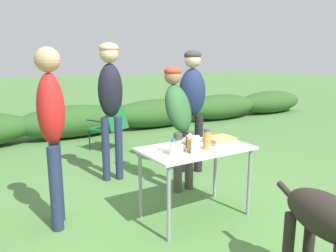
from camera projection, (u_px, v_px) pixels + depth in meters
ground_plane at (195, 216)px, 3.42m from camera, size 60.00×60.00×0.00m
shrub_hedge at (74, 121)px, 6.86m from camera, size 14.40×0.90×0.67m
folding_table at (196, 155)px, 3.28m from camera, size 1.10×0.64×0.74m
food_tray at (219, 140)px, 3.47m from camera, size 0.33×0.26×0.06m
plate_stack at (173, 148)px, 3.18m from camera, size 0.25×0.25×0.03m
mixing_bowl at (191, 141)px, 3.36m from camera, size 0.19×0.19×0.09m
paper_cup_stack at (195, 145)px, 3.02m from camera, size 0.08×0.08×0.17m
spice_jar at (207, 139)px, 3.19m from camera, size 0.08×0.08×0.21m
relish_jar at (190, 145)px, 3.09m from camera, size 0.06×0.06×0.14m
mayo_bottle at (173, 147)px, 2.98m from camera, size 0.08×0.08×0.17m
ketchup_bottle at (190, 141)px, 3.22m from camera, size 0.08×0.08×0.16m
standing_person_in_olive_jacket at (178, 113)px, 3.99m from camera, size 0.36×0.47×1.52m
standing_person_in_gray_fleece at (192, 98)px, 4.57m from camera, size 0.46×0.42×1.73m
standing_person_in_dark_puffer at (110, 93)px, 4.22m from camera, size 0.37×0.30×1.81m
standing_person_with_beanie at (52, 121)px, 3.02m from camera, size 0.34×0.40×1.71m
dog at (333, 225)px, 2.11m from camera, size 0.43×1.05×0.81m
camp_chair_green_behind_table at (110, 125)px, 5.79m from camera, size 0.67×0.73×0.83m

